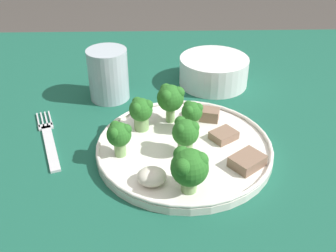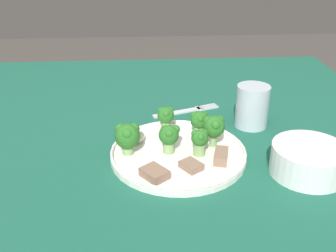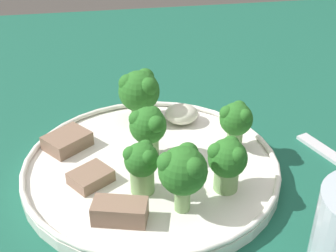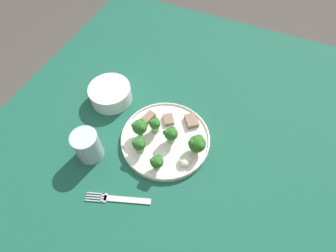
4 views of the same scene
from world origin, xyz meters
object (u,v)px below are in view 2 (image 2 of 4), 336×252
object	(u,v)px
cream_bowl	(308,161)
fork	(186,111)
drinking_glass	(252,108)
dinner_plate	(178,153)

from	to	relation	value
cream_bowl	fork	bearing A→B (deg)	-146.08
fork	drinking_glass	bearing A→B (deg)	58.83
drinking_glass	dinner_plate	bearing A→B (deg)	-54.21
dinner_plate	fork	bearing A→B (deg)	169.99
fork	cream_bowl	distance (m)	0.35
dinner_plate	drinking_glass	xyz separation A→B (m)	(-0.13, 0.18, 0.03)
cream_bowl	drinking_glass	bearing A→B (deg)	-165.37
drinking_glass	cream_bowl	bearing A→B (deg)	14.63
dinner_plate	drinking_glass	bearing A→B (deg)	125.79
dinner_plate	fork	world-z (taller)	dinner_plate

